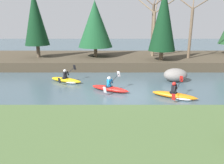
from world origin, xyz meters
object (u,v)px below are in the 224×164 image
object	(u,v)px
kayaker_lead	(176,95)
kayaker_middle	(110,88)
boulder_midstream	(175,75)
kayaker_trailing	(67,80)

from	to	relation	value
kayaker_lead	kayaker_middle	world-z (taller)	same
kayaker_lead	kayaker_middle	xyz separation A→B (m)	(-4.02, 1.37, 0.02)
kayaker_middle	boulder_midstream	size ratio (longest dim) A/B	1.48
kayaker_middle	boulder_midstream	distance (m)	5.63
kayaker_middle	boulder_midstream	xyz separation A→B (m)	(5.04, 2.48, 0.29)
kayaker_middle	boulder_midstream	world-z (taller)	kayaker_middle
kayaker_lead	kayaker_trailing	xyz separation A→B (m)	(-7.32, 3.55, 0.00)
boulder_midstream	kayaker_middle	bearing A→B (deg)	-153.78
kayaker_middle	kayaker_trailing	distance (m)	3.96
kayaker_trailing	kayaker_middle	bearing A→B (deg)	-7.45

